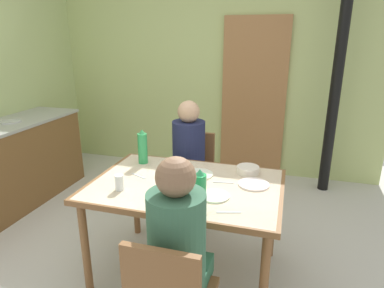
# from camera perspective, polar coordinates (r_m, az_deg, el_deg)

# --- Properties ---
(ground_plane) EXTENTS (5.82, 5.82, 0.00)m
(ground_plane) POSITION_cam_1_polar(r_m,az_deg,el_deg) (2.92, -8.44, -19.28)
(ground_plane) COLOR beige
(wall_back) EXTENTS (4.38, 0.10, 2.83)m
(wall_back) POSITION_cam_1_polar(r_m,az_deg,el_deg) (4.47, 3.06, 13.48)
(wall_back) COLOR #B4C479
(wall_back) RESTS_ON ground_plane
(door_wooden) EXTENTS (0.80, 0.05, 2.00)m
(door_wooden) POSITION_cam_1_polar(r_m,az_deg,el_deg) (4.34, 10.45, 7.57)
(door_wooden) COLOR #9B693D
(door_wooden) RESTS_ON ground_plane
(stove_pipe_column) EXTENTS (0.12, 0.12, 2.83)m
(stove_pipe_column) POSITION_cam_1_polar(r_m,az_deg,el_deg) (4.02, 23.68, 11.55)
(stove_pipe_column) COLOR black
(stove_pipe_column) RESTS_ON ground_plane
(dining_table) EXTENTS (1.36, 0.94, 0.76)m
(dining_table) POSITION_cam_1_polar(r_m,az_deg,el_deg) (2.44, -1.02, -8.32)
(dining_table) COLOR brown
(dining_table) RESTS_ON ground_plane
(chair_far_diner) EXTENTS (0.40, 0.40, 0.87)m
(chair_far_diner) POSITION_cam_1_polar(r_m,az_deg,el_deg) (3.28, 0.08, -4.69)
(chair_far_diner) COLOR brown
(chair_far_diner) RESTS_ON ground_plane
(person_near_diner) EXTENTS (0.30, 0.37, 0.77)m
(person_near_diner) POSITION_cam_1_polar(r_m,az_deg,el_deg) (1.77, -2.49, -15.53)
(person_near_diner) COLOR #2E6346
(person_near_diner) RESTS_ON ground_plane
(person_far_diner) EXTENTS (0.30, 0.37, 0.77)m
(person_far_diner) POSITION_cam_1_polar(r_m,az_deg,el_deg) (3.06, -0.64, -0.72)
(person_far_diner) COLOR #252441
(person_far_diner) RESTS_ON ground_plane
(water_bottle_green_near) EXTENTS (0.08, 0.08, 0.28)m
(water_bottle_green_near) POSITION_cam_1_polar(r_m,az_deg,el_deg) (1.97, 1.32, -8.35)
(water_bottle_green_near) COLOR green
(water_bottle_green_near) RESTS_ON dining_table
(water_bottle_green_far) EXTENTS (0.08, 0.08, 0.29)m
(water_bottle_green_far) POSITION_cam_1_polar(r_m,az_deg,el_deg) (2.76, -8.43, -0.58)
(water_bottle_green_far) COLOR #2C9852
(water_bottle_green_far) RESTS_ON dining_table
(serving_bowl_center) EXTENTS (0.17, 0.17, 0.05)m
(serving_bowl_center) POSITION_cam_1_polar(r_m,az_deg,el_deg) (2.60, 9.54, -4.36)
(serving_bowl_center) COLOR silver
(serving_bowl_center) RESTS_ON dining_table
(dinner_plate_near_left) EXTENTS (0.22, 0.22, 0.01)m
(dinner_plate_near_left) POSITION_cam_1_polar(r_m,az_deg,el_deg) (2.54, 1.11, -5.19)
(dinner_plate_near_left) COLOR white
(dinner_plate_near_left) RESTS_ON dining_table
(dinner_plate_near_right) EXTENTS (0.22, 0.22, 0.01)m
(dinner_plate_near_right) POSITION_cam_1_polar(r_m,az_deg,el_deg) (2.41, 10.50, -6.78)
(dinner_plate_near_right) COLOR white
(dinner_plate_near_right) RESTS_ON dining_table
(dinner_plate_far_center) EXTENTS (0.20, 0.20, 0.01)m
(dinner_plate_far_center) POSITION_cam_1_polar(r_m,az_deg,el_deg) (2.22, 3.86, -8.83)
(dinner_plate_far_center) COLOR white
(dinner_plate_far_center) RESTS_ON dining_table
(drinking_glass_by_near_diner) EXTENTS (0.06, 0.06, 0.11)m
(drinking_glass_by_near_diner) POSITION_cam_1_polar(r_m,az_deg,el_deg) (2.34, -12.31, -6.45)
(drinking_glass_by_near_diner) COLOR silver
(drinking_glass_by_near_diner) RESTS_ON dining_table
(bread_plate_sliced) EXTENTS (0.19, 0.19, 0.02)m
(bread_plate_sliced) POSITION_cam_1_polar(r_m,az_deg,el_deg) (2.31, -4.12, -7.56)
(bread_plate_sliced) COLOR #DBB77A
(bread_plate_sliced) RESTS_ON dining_table
(cutlery_knife_near) EXTENTS (0.14, 0.08, 0.00)m
(cutlery_knife_near) POSITION_cam_1_polar(r_m,az_deg,el_deg) (2.55, -9.13, -5.41)
(cutlery_knife_near) COLOR silver
(cutlery_knife_near) RESTS_ON dining_table
(cutlery_fork_near) EXTENTS (0.15, 0.06, 0.00)m
(cutlery_fork_near) POSITION_cam_1_polar(r_m,az_deg,el_deg) (2.04, 6.30, -11.51)
(cutlery_fork_near) COLOR silver
(cutlery_fork_near) RESTS_ON dining_table
(cutlery_knife_far) EXTENTS (0.15, 0.04, 0.00)m
(cutlery_knife_far) POSITION_cam_1_polar(r_m,az_deg,el_deg) (2.42, 5.35, -6.54)
(cutlery_knife_far) COLOR silver
(cutlery_knife_far) RESTS_ON dining_table
(cutlery_fork_far) EXTENTS (0.14, 0.09, 0.00)m
(cutlery_fork_far) POSITION_cam_1_polar(r_m,az_deg,el_deg) (2.12, -3.74, -10.36)
(cutlery_fork_far) COLOR silver
(cutlery_fork_far) RESTS_ON dining_table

